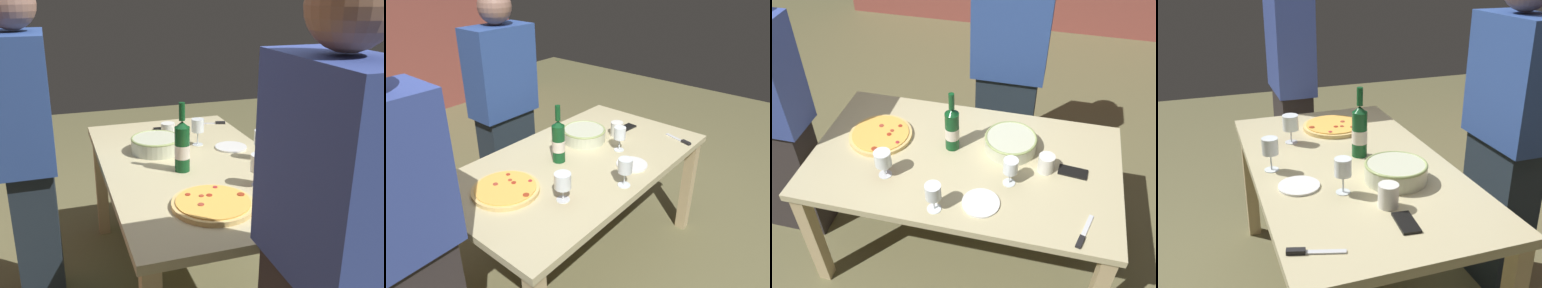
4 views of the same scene
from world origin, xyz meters
The scene contains 13 objects.
dining_table centered at (0.00, 0.00, 0.66)m, with size 1.60×0.90×0.75m.
pizza centered at (-0.49, 0.07, 0.76)m, with size 0.34×0.34×0.03m.
serving_bowl centered at (0.22, 0.13, 0.80)m, with size 0.28×0.28×0.08m.
wine_bottle centered at (-0.08, 0.08, 0.88)m, with size 0.08×0.08×0.34m.
wine_glass_near_pizza centered at (-0.36, -0.20, 0.85)m, with size 0.08×0.08×0.15m.
wine_glass_by_bottle centered at (0.25, -0.12, 0.86)m, with size 0.07×0.07×0.15m.
wine_glass_far_left centered at (-0.06, -0.36, 0.86)m, with size 0.07×0.07×0.16m.
cup_amber centered at (0.42, 0.01, 0.80)m, with size 0.08×0.08×0.10m, color silver.
side_plate centered at (0.15, -0.28, 0.76)m, with size 0.18×0.18×0.01m, color silver.
cell_phone centered at (0.56, 0.03, 0.76)m, with size 0.07×0.14×0.01m, color black.
pizza_knife centered at (0.61, -0.36, 0.76)m, with size 0.08×0.20×0.02m.
person_host centered at (0.11, 0.78, 0.83)m, with size 0.46×0.24×1.64m.
person_guest_left centered at (-1.09, -0.04, 0.84)m, with size 0.45×0.24×1.67m.
Camera 4 is at (1.86, -0.64, 1.66)m, focal length 43.24 mm.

